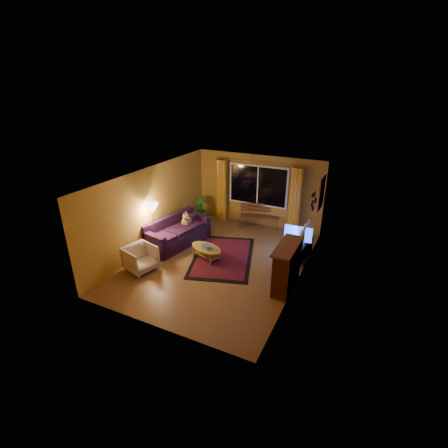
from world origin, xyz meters
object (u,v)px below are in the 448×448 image
at_px(armchair, 140,257).
at_px(coffee_table, 206,253).
at_px(sofa, 177,231).
at_px(floor_lamp, 154,228).
at_px(bench, 259,222).
at_px(tv_console, 300,250).

height_order(armchair, coffee_table, armchair).
bearing_deg(sofa, floor_lamp, -102.90).
height_order(bench, floor_lamp, floor_lamp).
bearing_deg(tv_console, coffee_table, -144.44).
relative_size(bench, armchair, 1.79).
distance_m(armchair, floor_lamp, 1.12).
bearing_deg(floor_lamp, sofa, 65.88).
height_order(bench, tv_console, tv_console).
distance_m(floor_lamp, tv_console, 4.32).
xyz_separation_m(floor_lamp, coffee_table, (1.59, 0.29, -0.58)).
relative_size(floor_lamp, coffee_table, 1.49).
height_order(bench, coffee_table, bench).
bearing_deg(tv_console, bench, 147.95).
xyz_separation_m(sofa, armchair, (-0.04, -1.73, -0.05)).
distance_m(bench, tv_console, 2.37).
xyz_separation_m(floor_lamp, tv_console, (4.00, 1.55, -0.54)).
relative_size(sofa, tv_console, 1.96).
bearing_deg(sofa, armchair, -80.21).
bearing_deg(floor_lamp, armchair, -74.46).
relative_size(sofa, armchair, 2.82).
relative_size(floor_lamp, tv_console, 1.40).
height_order(sofa, armchair, sofa).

